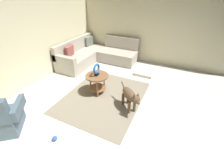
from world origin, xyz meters
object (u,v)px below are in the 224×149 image
object	(u,v)px
armchair	(0,119)
torus_sculpture	(97,69)
side_table	(97,79)
dog_toy_ball	(55,138)
dog	(130,96)
sectional_couch	(96,55)
dog_bed_mat	(145,71)

from	to	relation	value
armchair	torus_sculpture	world-z (taller)	armchair
side_table	dog_toy_ball	xyz separation A→B (m)	(-1.68, -0.04, -0.37)
armchair	dog_toy_ball	bearing A→B (deg)	-24.94
side_table	dog	distance (m)	1.05
sectional_couch	torus_sculpture	xyz separation A→B (m)	(-1.72, -1.08, 0.42)
sectional_couch	dog	bearing A→B (deg)	-133.63
sectional_couch	armchair	bearing A→B (deg)	-178.84
armchair	sectional_couch	bearing A→B (deg)	52.47
dog_bed_mat	dog_toy_ball	xyz separation A→B (m)	(-3.40, 0.82, 0.00)
sectional_couch	dog_bed_mat	size ratio (longest dim) A/B	2.81
dog_bed_mat	torus_sculpture	bearing A→B (deg)	153.23
torus_sculpture	dog	xyz separation A→B (m)	(-0.27, -1.01, -0.33)
torus_sculpture	dog	world-z (taller)	torus_sculpture
dog_bed_mat	dog	xyz separation A→B (m)	(-1.98, -0.14, 0.33)
torus_sculpture	dog_toy_ball	world-z (taller)	torus_sculpture
side_table	dog	bearing A→B (deg)	-104.83
side_table	dog_bed_mat	distance (m)	1.96
torus_sculpture	dog	distance (m)	1.10
dog_bed_mat	dog	size ratio (longest dim) A/B	1.21
dog	dog_toy_ball	world-z (taller)	dog
dog	torus_sculpture	bearing A→B (deg)	-62.31
armchair	dog_toy_ball	xyz separation A→B (m)	(0.26, -1.05, -0.28)
dog_toy_ball	torus_sculpture	bearing A→B (deg)	1.52
sectional_couch	side_table	world-z (taller)	sectional_couch
armchair	side_table	bearing A→B (deg)	23.94
dog_bed_mat	dog_toy_ball	size ratio (longest dim) A/B	8.58
side_table	torus_sculpture	bearing A→B (deg)	-116.57
armchair	dog	bearing A→B (deg)	0.96
armchair	dog_bed_mat	distance (m)	4.11
sectional_couch	dog	distance (m)	2.88
armchair	dog_bed_mat	size ratio (longest dim) A/B	1.25
dog_bed_mat	armchair	bearing A→B (deg)	152.91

